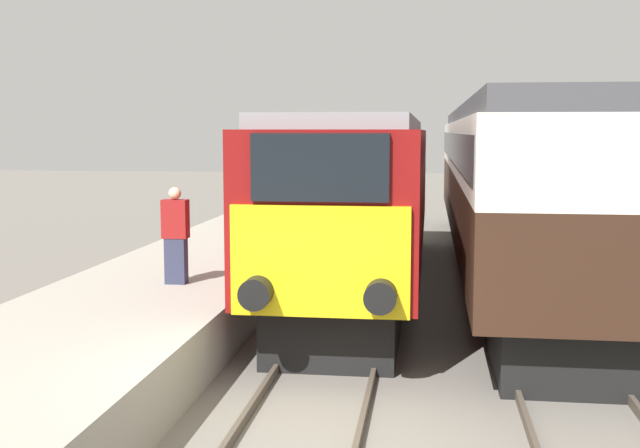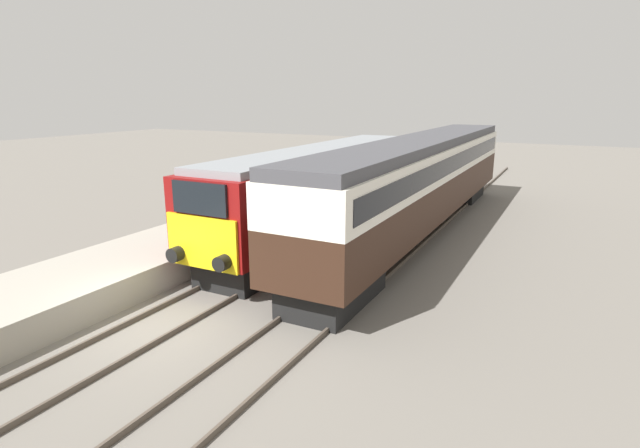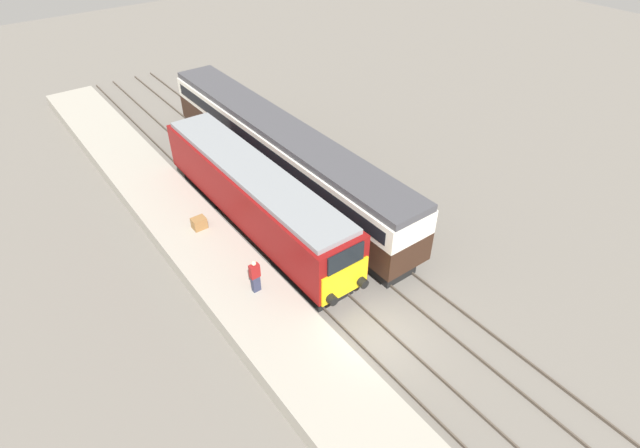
{
  "view_description": "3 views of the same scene",
  "coord_description": "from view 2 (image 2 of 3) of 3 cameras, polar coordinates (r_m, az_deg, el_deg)",
  "views": [
    {
      "loc": [
        1.47,
        -8.71,
        3.55
      ],
      "look_at": [
        0.0,
        2.07,
        2.29
      ],
      "focal_mm": 45.0,
      "sensor_mm": 36.0,
      "label": 1
    },
    {
      "loc": [
        9.29,
        -8.54,
        5.84
      ],
      "look_at": [
        1.7,
        6.07,
        1.6
      ],
      "focal_mm": 28.0,
      "sensor_mm": 36.0,
      "label": 2
    },
    {
      "loc": [
        -10.1,
        -9.68,
        16.61
      ],
      "look_at": [
        1.7,
        6.07,
        1.6
      ],
      "focal_mm": 28.0,
      "sensor_mm": 36.0,
      "label": 3
    }
  ],
  "objects": [
    {
      "name": "luggage_crate",
      "position": [
        22.87,
        -5.36,
        2.66
      ],
      "size": [
        0.7,
        0.56,
        0.6
      ],
      "color": "olive",
      "rests_on": "platform_left"
    },
    {
      "name": "rails_far_track",
      "position": [
        15.85,
        3.7,
        -6.93
      ],
      "size": [
        1.5,
        60.0,
        0.14
      ],
      "color": "#4C4238",
      "rests_on": "ground_plane"
    },
    {
      "name": "passenger_carriage",
      "position": [
        21.83,
        11.54,
        5.42
      ],
      "size": [
        2.75,
        21.59,
        4.14
      ],
      "color": "black",
      "rests_on": "ground_plane"
    },
    {
      "name": "locomotive",
      "position": [
        20.59,
        0.16,
        4.12
      ],
      "size": [
        2.7,
        15.31,
        3.81
      ],
      "color": "black",
      "rests_on": "ground_plane"
    },
    {
      "name": "ground_plane",
      "position": [
        13.9,
        -18.41,
        -11.18
      ],
      "size": [
        120.0,
        120.0,
        0.0
      ],
      "primitive_type": "plane",
      "color": "slate"
    },
    {
      "name": "platform_left",
      "position": [
        21.47,
        -9.51,
        -0.3
      ],
      "size": [
        3.5,
        50.0,
        0.9
      ],
      "color": "#9E998C",
      "rests_on": "ground_plane"
    },
    {
      "name": "rails_near_track",
      "position": [
        17.4,
        -6.63,
        -5.02
      ],
      "size": [
        1.51,
        60.0,
        0.14
      ],
      "color": "#4C4238",
      "rests_on": "ground_plane"
    },
    {
      "name": "person_on_platform",
      "position": [
        18.4,
        -14.9,
        1.07
      ],
      "size": [
        0.44,
        0.26,
        1.69
      ],
      "color": "#2D334C",
      "rests_on": "platform_left"
    }
  ]
}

